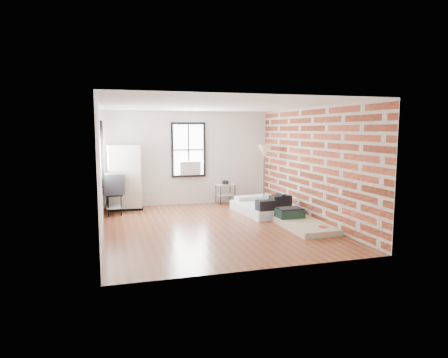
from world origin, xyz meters
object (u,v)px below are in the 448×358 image
object	(u,v)px
mattress_bare	(301,222)
side_table	(225,188)
wardrobe	(125,178)
mattress_main	(266,207)
tv_stand	(113,185)
floor_lamp	(264,154)

from	to	relation	value
mattress_bare	side_table	xyz separation A→B (m)	(-0.84, 3.34, 0.37)
wardrobe	side_table	size ratio (longest dim) A/B	2.56
wardrobe	side_table	world-z (taller)	wardrobe
wardrobe	mattress_main	bearing A→B (deg)	-21.04
mattress_bare	side_table	size ratio (longest dim) A/B	2.40
mattress_bare	tv_stand	size ratio (longest dim) A/B	1.55
mattress_bare	mattress_main	bearing A→B (deg)	96.35
mattress_main	mattress_bare	distance (m)	1.71
mattress_bare	floor_lamp	bearing A→B (deg)	88.65
mattress_bare	side_table	distance (m)	3.47
tv_stand	mattress_main	bearing A→B (deg)	-18.21
wardrobe	tv_stand	distance (m)	0.64
wardrobe	tv_stand	xyz separation A→B (m)	(-0.33, -0.53, -0.12)
tv_stand	side_table	bearing A→B (deg)	6.90
side_table	floor_lamp	world-z (taller)	floor_lamp
side_table	floor_lamp	xyz separation A→B (m)	(0.91, -0.86, 1.08)
mattress_main	wardrobe	bearing A→B (deg)	151.23
side_table	mattress_main	bearing A→B (deg)	-68.07
mattress_main	tv_stand	size ratio (longest dim) A/B	1.79
mattress_main	mattress_bare	world-z (taller)	mattress_main
mattress_main	side_table	xyz separation A→B (m)	(-0.66, 1.65, 0.32)
wardrobe	side_table	distance (m)	3.00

